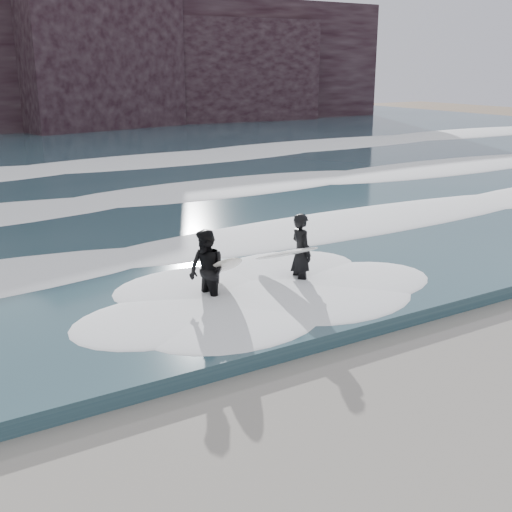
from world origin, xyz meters
name	(u,v)px	position (x,y,z in m)	size (l,w,h in m)	color
ground	(466,428)	(0.00, 0.00, 0.00)	(120.00, 120.00, 0.00)	#846A4D
sea	(15,161)	(0.00, 29.00, 0.15)	(90.00, 52.00, 0.30)	#294551
foam_near	(185,248)	(0.00, 9.00, 0.40)	(60.00, 3.20, 0.20)	white
foam_mid	(96,200)	(0.00, 16.00, 0.42)	(60.00, 4.00, 0.24)	white
foam_far	(33,165)	(0.00, 25.00, 0.45)	(60.00, 4.80, 0.30)	white
surfer_left	(297,253)	(1.21, 5.82, 0.89)	(1.01, 2.14, 1.77)	black
surfer_right	(209,271)	(-0.98, 5.77, 0.87)	(1.39, 2.08, 1.71)	black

